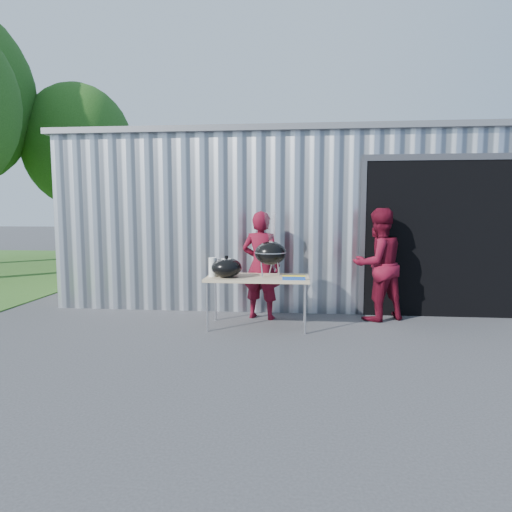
# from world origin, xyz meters

# --- Properties ---
(ground) EXTENTS (80.00, 80.00, 0.00)m
(ground) POSITION_xyz_m (0.00, 0.00, 0.00)
(ground) COLOR #39393B
(building) EXTENTS (8.20, 6.20, 3.10)m
(building) POSITION_xyz_m (0.92, 4.59, 1.54)
(building) COLOR silver
(building) RESTS_ON ground
(tree_far) EXTENTS (3.64, 3.64, 6.02)m
(tree_far) POSITION_xyz_m (-6.50, 9.00, 3.92)
(tree_far) COLOR #442D19
(tree_far) RESTS_ON ground
(folding_table) EXTENTS (1.50, 0.75, 0.75)m
(folding_table) POSITION_xyz_m (0.43, 0.79, 0.71)
(folding_table) COLOR tan
(folding_table) RESTS_ON ground
(kettle_grill) EXTENTS (0.47, 0.47, 0.94)m
(kettle_grill) POSITION_xyz_m (0.61, 0.84, 1.17)
(kettle_grill) COLOR black
(kettle_grill) RESTS_ON folding_table
(grill_lid) EXTENTS (0.44, 0.44, 0.32)m
(grill_lid) POSITION_xyz_m (-0.01, 0.69, 0.89)
(grill_lid) COLOR black
(grill_lid) RESTS_ON folding_table
(paper_towels) EXTENTS (0.12, 0.12, 0.28)m
(paper_towels) POSITION_xyz_m (-0.23, 0.74, 0.89)
(paper_towels) COLOR white
(paper_towels) RESTS_ON folding_table
(white_tub) EXTENTS (0.20, 0.15, 0.10)m
(white_tub) POSITION_xyz_m (-0.12, 0.96, 0.80)
(white_tub) COLOR white
(white_tub) RESTS_ON folding_table
(foil_box) EXTENTS (0.32, 0.05, 0.06)m
(foil_box) POSITION_xyz_m (0.96, 0.54, 0.78)
(foil_box) COLOR #18419C
(foil_box) RESTS_ON folding_table
(person_cook) EXTENTS (0.70, 0.55, 1.71)m
(person_cook) POSITION_xyz_m (0.44, 1.31, 0.85)
(person_cook) COLOR #5D0B1C
(person_cook) RESTS_ON ground
(person_bystander) EXTENTS (1.06, 0.97, 1.75)m
(person_bystander) POSITION_xyz_m (2.26, 1.40, 0.88)
(person_bystander) COLOR #5D0B1C
(person_bystander) RESTS_ON ground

